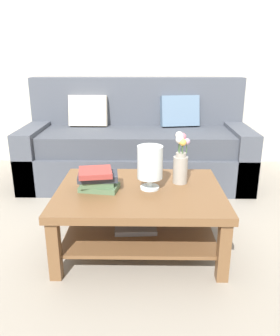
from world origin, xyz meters
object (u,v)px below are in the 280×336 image
Objects in this scene: couch at (136,147)px; book_stack_main at (97,179)px; flower_pitcher at (181,162)px; glass_hurricane_vase at (150,164)px; coffee_table at (140,205)px.

couch reaches higher than book_stack_main.
flower_pitcher is at bearing 13.41° from book_stack_main.
couch is 6.28× the size of flower_pitcher.
couch is 7.76× the size of glass_hurricane_vase.
flower_pitcher is (0.34, -1.23, 0.22)m from couch.
flower_pitcher is at bearing 27.41° from glass_hurricane_vase.
glass_hurricane_vase is (0.12, -1.34, 0.25)m from couch.
glass_hurricane_vase is at bearing 3.81° from book_stack_main.
couch reaches higher than glass_hurricane_vase.
book_stack_main reaches higher than coffee_table.
coffee_table is 0.34m from book_stack_main.
coffee_table is (0.06, -1.35, -0.05)m from couch.
book_stack_main is at bearing -166.59° from flower_pitcher.
flower_pitcher reaches higher than book_stack_main.
coffee_table is 0.41m from flower_pitcher.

